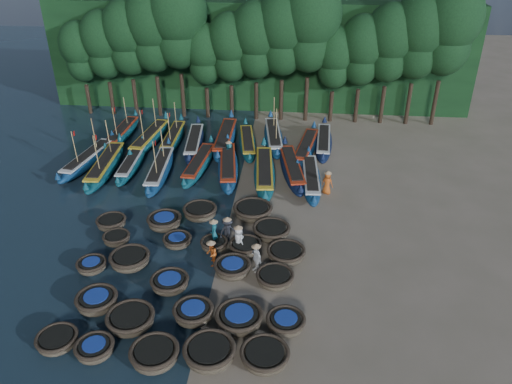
# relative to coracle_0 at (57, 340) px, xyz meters

# --- Properties ---
(ground) EXTENTS (120.00, 120.00, 0.00)m
(ground) POSITION_rel_coracle_0_xyz_m (6.15, 8.99, -0.37)
(ground) COLOR #7E6E5C
(ground) RESTS_ON ground
(foliage_wall) EXTENTS (40.00, 3.00, 10.00)m
(foliage_wall) POSITION_rel_coracle_0_xyz_m (6.15, 32.49, 4.63)
(foliage_wall) COLOR black
(foliage_wall) RESTS_ON ground
(coracle_0) EXTENTS (2.25, 2.25, 0.64)m
(coracle_0) POSITION_rel_coracle_0_xyz_m (0.00, 0.00, 0.00)
(coracle_0) COLOR brown
(coracle_0) RESTS_ON ground
(coracle_1) EXTENTS (1.98, 1.98, 0.70)m
(coracle_1) POSITION_rel_coracle_0_xyz_m (1.87, -0.37, 0.04)
(coracle_1) COLOR brown
(coracle_1) RESTS_ON ground
(coracle_2) EXTENTS (2.18, 2.18, 0.82)m
(coracle_2) POSITION_rel_coracle_0_xyz_m (4.57, -0.50, 0.11)
(coracle_2) COLOR brown
(coracle_2) RESTS_ON ground
(coracle_3) EXTENTS (2.78, 2.78, 0.82)m
(coracle_3) POSITION_rel_coracle_0_xyz_m (6.89, -0.17, 0.10)
(coracle_3) COLOR brown
(coracle_3) RESTS_ON ground
(coracle_4) EXTENTS (2.52, 2.52, 0.71)m
(coracle_4) POSITION_rel_coracle_0_xyz_m (9.27, -0.08, 0.04)
(coracle_4) COLOR brown
(coracle_4) RESTS_ON ground
(coracle_5) EXTENTS (2.08, 2.08, 0.81)m
(coracle_5) POSITION_rel_coracle_0_xyz_m (0.87, 2.54, 0.11)
(coracle_5) COLOR brown
(coracle_5) RESTS_ON ground
(coracle_6) EXTENTS (2.63, 2.63, 0.78)m
(coracle_6) POSITION_rel_coracle_0_xyz_m (2.89, 1.48, 0.08)
(coracle_6) COLOR brown
(coracle_6) RESTS_ON ground
(coracle_7) EXTENTS (1.98, 1.98, 0.79)m
(coracle_7) POSITION_rel_coracle_0_xyz_m (5.71, 2.19, 0.09)
(coracle_7) COLOR brown
(coracle_7) RESTS_ON ground
(coracle_8) EXTENTS (2.64, 2.64, 0.79)m
(coracle_8) POSITION_rel_coracle_0_xyz_m (7.92, 2.02, 0.09)
(coracle_8) COLOR brown
(coracle_8) RESTS_ON ground
(coracle_9) EXTENTS (1.87, 1.87, 0.72)m
(coracle_9) POSITION_rel_coracle_0_xyz_m (10.08, 1.99, 0.05)
(coracle_9) COLOR brown
(coracle_9) RESTS_ON ground
(coracle_10) EXTENTS (1.89, 1.89, 0.64)m
(coracle_10) POSITION_rel_coracle_0_xyz_m (-0.51, 5.36, 0.00)
(coracle_10) COLOR brown
(coracle_10) RESTS_ON ground
(coracle_11) EXTENTS (2.40, 2.40, 0.80)m
(coracle_11) POSITION_rel_coracle_0_xyz_m (1.43, 5.95, 0.09)
(coracle_11) COLOR brown
(coracle_11) RESTS_ON ground
(coracle_12) EXTENTS (2.02, 2.02, 0.70)m
(coracle_12) POSITION_rel_coracle_0_xyz_m (4.05, 4.31, 0.04)
(coracle_12) COLOR brown
(coracle_12) RESTS_ON ground
(coracle_13) EXTENTS (2.04, 2.04, 0.76)m
(coracle_13) POSITION_rel_coracle_0_xyz_m (7.10, 5.76, 0.08)
(coracle_13) COLOR brown
(coracle_13) RESTS_ON ground
(coracle_14) EXTENTS (2.28, 2.28, 0.68)m
(coracle_14) POSITION_rel_coracle_0_xyz_m (9.40, 5.21, 0.02)
(coracle_14) COLOR brown
(coracle_14) RESTS_ON ground
(coracle_15) EXTENTS (1.90, 1.90, 0.64)m
(coracle_15) POSITION_rel_coracle_0_xyz_m (-0.03, 7.97, 0.00)
(coracle_15) COLOR brown
(coracle_15) RESTS_ON ground
(coracle_16) EXTENTS (1.98, 1.98, 0.63)m
(coracle_16) POSITION_rel_coracle_0_xyz_m (3.55, 8.08, 0.00)
(coracle_16) COLOR brown
(coracle_16) RESTS_ON ground
(coracle_17) EXTENTS (1.90, 1.90, 0.64)m
(coracle_17) POSITION_rel_coracle_0_xyz_m (5.75, 7.93, -0.00)
(coracle_17) COLOR brown
(coracle_17) RESTS_ON ground
(coracle_18) EXTENTS (1.89, 1.89, 0.72)m
(coracle_18) POSITION_rel_coracle_0_xyz_m (7.56, 7.75, 0.05)
(coracle_18) COLOR brown
(coracle_18) RESTS_ON ground
(coracle_19) EXTENTS (2.42, 2.42, 0.72)m
(coracle_19) POSITION_rel_coracle_0_xyz_m (9.90, 7.34, 0.05)
(coracle_19) COLOR brown
(coracle_19) RESTS_ON ground
(coracle_20) EXTENTS (1.92, 1.92, 0.70)m
(coracle_20) POSITION_rel_coracle_0_xyz_m (-0.89, 9.56, 0.04)
(coracle_20) COLOR brown
(coracle_20) RESTS_ON ground
(coracle_21) EXTENTS (2.15, 2.15, 0.82)m
(coracle_21) POSITION_rel_coracle_0_xyz_m (2.35, 9.86, 0.11)
(coracle_21) COLOR brown
(coracle_21) RESTS_ON ground
(coracle_22) EXTENTS (2.39, 2.39, 0.82)m
(coracle_22) POSITION_rel_coracle_0_xyz_m (4.31, 11.19, 0.10)
(coracle_22) COLOR brown
(coracle_22) RESTS_ON ground
(coracle_23) EXTENTS (3.00, 3.00, 0.84)m
(coracle_23) POSITION_rel_coracle_0_xyz_m (7.62, 11.58, 0.11)
(coracle_23) COLOR brown
(coracle_23) RESTS_ON ground
(coracle_24) EXTENTS (2.46, 2.46, 0.79)m
(coracle_24) POSITION_rel_coracle_0_xyz_m (8.94, 9.45, 0.08)
(coracle_24) COLOR brown
(coracle_24) RESTS_ON ground
(long_boat_0) EXTENTS (2.64, 8.06, 3.46)m
(long_boat_0) POSITION_rel_coracle_0_xyz_m (-5.61, 17.81, 0.18)
(long_boat_0) COLOR navy
(long_boat_0) RESTS_ON ground
(long_boat_1) EXTENTS (1.99, 8.70, 3.70)m
(long_boat_1) POSITION_rel_coracle_0_xyz_m (-3.88, 16.81, 0.22)
(long_boat_1) COLOR #0F5358
(long_boat_1) RESTS_ON ground
(long_boat_2) EXTENTS (1.58, 7.35, 1.29)m
(long_boat_2) POSITION_rel_coracle_0_xyz_m (-2.13, 17.54, 0.13)
(long_boat_2) COLOR #0F5358
(long_boat_2) RESTS_ON ground
(long_boat_3) EXTENTS (1.98, 8.22, 3.50)m
(long_boat_3) POSITION_rel_coracle_0_xyz_m (0.29, 16.58, 0.19)
(long_boat_3) COLOR navy
(long_boat_3) RESTS_ON ground
(long_boat_4) EXTENTS (1.99, 7.82, 1.38)m
(long_boat_4) POSITION_rel_coracle_0_xyz_m (2.96, 17.82, 0.16)
(long_boat_4) COLOR #0F5358
(long_boat_4) RESTS_ON ground
(long_boat_5) EXTENTS (2.67, 8.45, 1.50)m
(long_boat_5) POSITION_rel_coracle_0_xyz_m (5.19, 17.57, 0.21)
(long_boat_5) COLOR navy
(long_boat_5) RESTS_ON ground
(long_boat_6) EXTENTS (2.30, 8.85, 1.56)m
(long_boat_6) POSITION_rel_coracle_0_xyz_m (7.95, 16.82, 0.23)
(long_boat_6) COLOR #0F5358
(long_boat_6) RESTS_ON ground
(long_boat_7) EXTENTS (2.85, 8.30, 1.48)m
(long_boat_7) POSITION_rel_coracle_0_xyz_m (9.91, 17.62, 0.20)
(long_boat_7) COLOR #0E1934
(long_boat_7) RESTS_ON ground
(long_boat_8) EXTENTS (1.74, 7.89, 1.39)m
(long_boat_8) POSITION_rel_coracle_0_xyz_m (11.29, 16.27, 0.16)
(long_boat_8) COLOR navy
(long_boat_8) RESTS_ON ground
(long_boat_9) EXTENTS (1.54, 7.87, 3.34)m
(long_boat_9) POSITION_rel_coracle_0_xyz_m (-4.71, 23.11, 0.16)
(long_boat_9) COLOR #0F5358
(long_boat_9) RESTS_ON ground
(long_boat_10) EXTENTS (2.27, 8.41, 3.59)m
(long_boat_10) POSITION_rel_coracle_0_xyz_m (-2.03, 22.24, 0.20)
(long_boat_10) COLOR #0F5358
(long_boat_10) RESTS_ON ground
(long_boat_11) EXTENTS (1.56, 7.71, 3.28)m
(long_boat_11) POSITION_rel_coracle_0_xyz_m (-0.14, 22.50, 0.15)
(long_boat_11) COLOR #0F5358
(long_boat_11) RESTS_ON ground
(long_boat_12) EXTENTS (2.24, 8.11, 1.43)m
(long_boat_12) POSITION_rel_coracle_0_xyz_m (1.81, 21.69, 0.18)
(long_boat_12) COLOR #0E1934
(long_boat_12) RESTS_ON ground
(long_boat_13) EXTENTS (1.70, 9.01, 1.59)m
(long_boat_13) POSITION_rel_coracle_0_xyz_m (4.25, 22.61, 0.24)
(long_boat_13) COLOR navy
(long_boat_13) RESTS_ON ground
(long_boat_14) EXTENTS (2.46, 7.54, 1.34)m
(long_boat_14) POSITION_rel_coracle_0_xyz_m (6.15, 22.12, 0.14)
(long_boat_14) COLOR #0F5358
(long_boat_14) RESTS_ON ground
(long_boat_15) EXTENTS (2.54, 8.52, 3.64)m
(long_boat_15) POSITION_rel_coracle_0_xyz_m (8.21, 23.36, 0.21)
(long_boat_15) COLOR navy
(long_boat_15) RESTS_ON ground
(long_boat_16) EXTENTS (2.72, 8.00, 1.43)m
(long_boat_16) POSITION_rel_coracle_0_xyz_m (10.94, 21.47, 0.18)
(long_boat_16) COLOR navy
(long_boat_16) RESTS_ON ground
(long_boat_17) EXTENTS (1.73, 7.94, 1.40)m
(long_boat_17) POSITION_rel_coracle_0_xyz_m (12.36, 22.77, 0.17)
(long_boat_17) COLOR #0E1934
(long_boat_17) RESTS_ON ground
(fisherman_0) EXTENTS (0.94, 0.99, 1.90)m
(fisherman_0) POSITION_rel_coracle_0_xyz_m (7.17, 7.81, 0.54)
(fisherman_0) COLOR silver
(fisherman_0) RESTS_ON ground
(fisherman_1) EXTENTS (0.54, 0.71, 1.95)m
(fisherman_1) POSITION_rel_coracle_0_xyz_m (5.72, 8.22, 0.60)
(fisherman_1) COLOR #1B6975
(fisherman_1) RESTS_ON ground
(fisherman_2) EXTENTS (0.64, 0.78, 1.70)m
(fisherman_2) POSITION_rel_coracle_0_xyz_m (5.85, 6.50, 0.45)
(fisherman_2) COLOR #C4541A
(fisherman_2) RESTS_ON ground
(fisherman_3) EXTENTS (1.24, 1.18, 1.89)m
(fisherman_3) POSITION_rel_coracle_0_xyz_m (6.44, 8.63, 0.52)
(fisherman_3) COLOR black
(fisherman_3) RESTS_ON ground
(fisherman_4) EXTENTS (0.87, 1.04, 1.86)m
(fisherman_4) POSITION_rel_coracle_0_xyz_m (8.33, 6.20, 0.53)
(fisherman_4) COLOR silver
(fisherman_4) RESTS_ON ground
(fisherman_5) EXTENTS (0.67, 1.55, 1.81)m
(fisherman_5) POSITION_rel_coracle_0_xyz_m (4.98, 19.64, 0.48)
(fisherman_5) COLOR #1B6975
(fisherman_5) RESTS_ON ground
(fisherman_6) EXTENTS (0.95, 0.83, 1.84)m
(fisherman_6) POSITION_rel_coracle_0_xyz_m (12.40, 15.12, 0.51)
(fisherman_6) COLOR #C4541A
(fisherman_6) RESTS_ON ground
(tree_0) EXTENTS (3.68, 3.68, 8.68)m
(tree_0) POSITION_rel_coracle_0_xyz_m (-9.85, 28.99, 5.60)
(tree_0) COLOR black
(tree_0) RESTS_ON ground
(tree_1) EXTENTS (4.09, 4.09, 9.65)m
(tree_1) POSITION_rel_coracle_0_xyz_m (-7.55, 28.99, 6.28)
(tree_1) COLOR black
(tree_1) RESTS_ON ground
(tree_2) EXTENTS (4.51, 4.51, 10.63)m
(tree_2) POSITION_rel_coracle_0_xyz_m (-5.25, 28.99, 6.96)
(tree_2) COLOR black
(tree_2) RESTS_ON ground
(tree_3) EXTENTS (4.92, 4.92, 11.60)m
(tree_3) POSITION_rel_coracle_0_xyz_m (-2.95, 28.99, 7.63)
(tree_3) COLOR black
(tree_3) RESTS_ON ground
(tree_4) EXTENTS (5.34, 5.34, 12.58)m
(tree_4) POSITION_rel_coracle_0_xyz_m (-0.65, 28.99, 8.31)
(tree_4) COLOR black
(tree_4) RESTS_ON ground
(tree_5) EXTENTS (3.68, 3.68, 8.68)m
(tree_5) POSITION_rel_coracle_0_xyz_m (1.65, 28.99, 5.60)
(tree_5) COLOR black
(tree_5) RESTS_ON ground
(tree_6) EXTENTS (4.09, 4.09, 9.65)m
(tree_6) POSITION_rel_coracle_0_xyz_m (3.95, 28.99, 6.28)
(tree_6) COLOR black
(tree_6) RESTS_ON ground
(tree_7) EXTENTS (4.51, 4.51, 10.63)m
(tree_7) POSITION_rel_coracle_0_xyz_m (6.25, 28.99, 6.96)
(tree_7) COLOR black
(tree_7) RESTS_ON ground
(tree_8) EXTENTS (4.92, 4.92, 11.60)m
(tree_8) POSITION_rel_coracle_0_xyz_m (8.55, 28.99, 7.63)
(tree_8) COLOR black
(tree_8) RESTS_ON ground
(tree_9) EXTENTS (5.34, 5.34, 12.58)m
(tree_9) POSITION_rel_coracle_0_xyz_m (10.85, 28.99, 8.31)
(tree_9) COLOR black
(tree_9) RESTS_ON ground
(tree_10) EXTENTS (3.68, 3.68, 8.68)m
(tree_10) POSITION_rel_coracle_0_xyz_m (13.15, 28.99, 5.60)
(tree_10) COLOR black
(tree_10) RESTS_ON ground
(tree_11) EXTENTS (4.09, 4.09, 9.65)m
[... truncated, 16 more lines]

